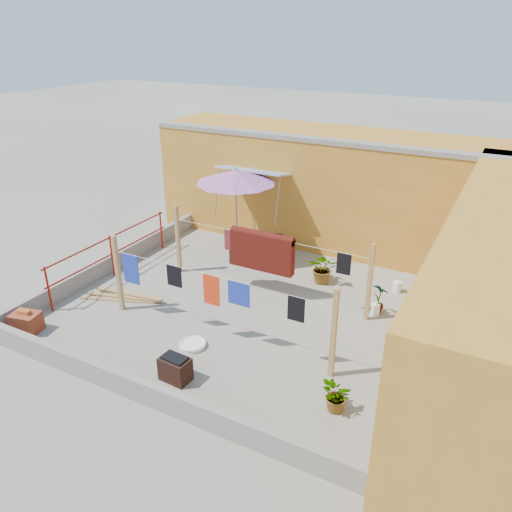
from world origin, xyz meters
name	(u,v)px	position (x,y,z in m)	size (l,w,h in m)	color
ground	(249,308)	(0.00, 0.00, 0.00)	(80.00, 80.00, 0.00)	#9E998E
wall_back	(343,189)	(0.50, 4.69, 1.61)	(11.00, 3.27, 3.21)	orange
parapet_front	(146,392)	(0.00, -3.58, 0.22)	(8.30, 0.16, 0.44)	gray
parapet_left	(112,263)	(-4.08, 0.00, 0.22)	(0.16, 7.30, 0.44)	gray
red_railing	(111,250)	(-3.85, -0.20, 0.72)	(0.05, 4.20, 1.10)	maroon
clothesline_rig	(256,257)	(-0.07, 0.51, 1.04)	(5.09, 2.35, 1.80)	tan
patio_umbrella	(236,177)	(-1.62, 2.28, 2.28)	(2.45, 2.45, 2.54)	gray
outdoor_table	(255,240)	(-1.08, 2.31, 0.61)	(1.61, 1.20, 0.68)	black
brick_stack	(26,322)	(-3.65, -3.03, 0.21)	(0.65, 0.53, 0.50)	#AD4628
lumber_pile	(124,297)	(-2.79, -1.03, 0.06)	(1.92, 0.80, 0.12)	tan
brazier	(175,369)	(0.06, -2.84, 0.24)	(0.56, 0.39, 0.49)	black
white_basin	(193,344)	(-0.26, -1.85, 0.05)	(0.54, 0.54, 0.09)	white
water_jug_a	(375,309)	(2.63, 1.07, 0.14)	(0.20, 0.20, 0.31)	white
water_jug_b	(397,287)	(2.79, 2.35, 0.14)	(0.20, 0.20, 0.32)	white
green_hose	(417,295)	(3.28, 2.37, 0.03)	(0.51, 0.51, 0.07)	#1B7A26
plant_back_a	(323,268)	(1.03, 1.98, 0.39)	(0.71, 0.62, 0.79)	#1F5016
plant_back_b	(442,277)	(3.70, 2.91, 0.36)	(0.41, 0.41, 0.73)	#1F5016
plant_right_a	(379,298)	(2.67, 1.15, 0.38)	(0.41, 0.27, 0.77)	#1F5016
plant_right_b	(398,379)	(3.70, -1.39, 0.35)	(0.39, 0.31, 0.70)	#1F5016
plant_right_c	(337,397)	(2.91, -2.26, 0.30)	(0.54, 0.47, 0.60)	#1F5016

